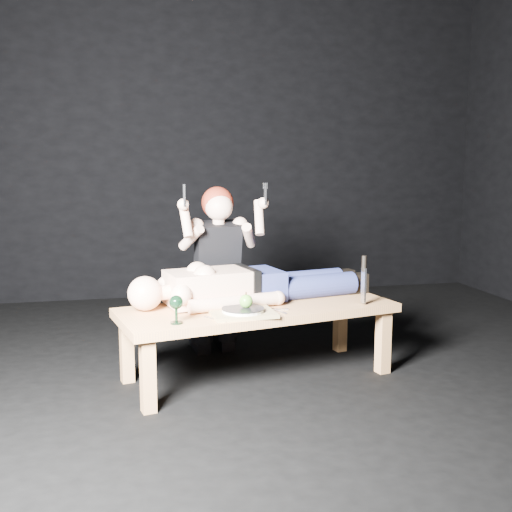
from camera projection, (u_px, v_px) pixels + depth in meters
name	position (u px, v px, depth m)	size (l,w,h in m)	color
ground	(312.00, 374.00, 3.82)	(5.00, 5.00, 0.00)	black
back_wall	(237.00, 144.00, 6.01)	(5.00, 5.00, 0.00)	black
table	(258.00, 342.00, 3.74)	(1.67, 0.63, 0.45)	tan
lying_man	(255.00, 280.00, 3.84)	(1.65, 0.50, 0.26)	beige
kneeling_woman	(215.00, 269.00, 4.15)	(0.63, 0.71, 1.19)	black
serving_tray	(243.00, 313.00, 3.47)	(0.36, 0.26, 0.02)	tan
plate	(243.00, 310.00, 3.47)	(0.24, 0.24, 0.02)	white
apple	(246.00, 301.00, 3.47)	(0.08, 0.08, 0.08)	green
goblet	(176.00, 310.00, 3.28)	(0.08, 0.08, 0.16)	black
fork_flat	(216.00, 319.00, 3.37)	(0.02, 0.18, 0.01)	#B2B2B7
knife_flat	(278.00, 311.00, 3.56)	(0.02, 0.18, 0.01)	#B2B2B7
spoon_flat	(274.00, 309.00, 3.61)	(0.02, 0.18, 0.01)	#B2B2B7
carving_knife	(364.00, 280.00, 3.71)	(0.04, 0.04, 0.30)	#B2B2B7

